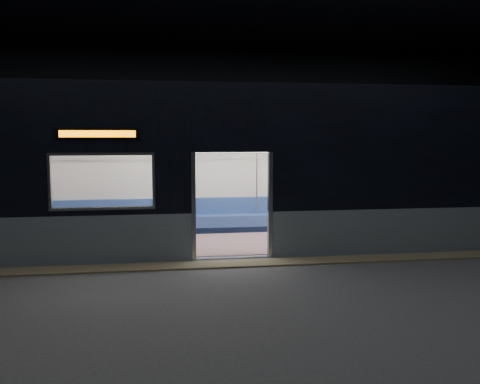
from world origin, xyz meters
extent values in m
cube|color=#47494C|center=(0.00, 0.00, -0.01)|extent=(24.00, 14.00, 0.01)
cube|color=black|center=(0.00, 6.98, 2.50)|extent=(24.00, 0.04, 5.00)
cube|color=#8C7F59|center=(0.00, 0.55, 0.01)|extent=(22.80, 0.50, 0.03)
cube|color=gray|center=(4.85, 1.06, 0.45)|extent=(8.30, 0.12, 0.90)
cube|color=black|center=(4.85, 1.06, 2.05)|extent=(8.30, 0.12, 2.30)
cube|color=black|center=(0.00, 1.06, 2.62)|extent=(1.40, 0.12, 1.15)
cube|color=#B7BABC|center=(-0.74, 1.06, 1.02)|extent=(0.08, 0.14, 2.05)
cube|color=#B7BABC|center=(0.74, 1.06, 1.02)|extent=(0.08, 0.14, 2.05)
cube|color=black|center=(-2.45, 0.98, 2.39)|extent=(1.50, 0.04, 0.18)
cube|color=orange|center=(-2.45, 0.97, 2.39)|extent=(1.34, 0.03, 0.12)
cube|color=beige|center=(0.00, 3.94, 1.60)|extent=(18.00, 0.12, 3.20)
cube|color=black|center=(0.00, 2.50, 3.28)|extent=(18.00, 3.00, 0.15)
cube|color=#876362|center=(0.00, 2.50, 0.02)|extent=(17.76, 2.76, 0.04)
cube|color=beige|center=(0.00, 2.50, 2.35)|extent=(17.76, 2.76, 0.10)
cube|color=#2C4D80|center=(0.00, 3.62, 0.24)|extent=(11.00, 0.48, 0.41)
cube|color=#2C4D80|center=(0.00, 3.81, 0.65)|extent=(11.00, 0.10, 0.40)
cube|color=#73545A|center=(-3.30, 1.41, 0.24)|extent=(4.40, 0.48, 0.41)
cube|color=#73545A|center=(3.30, 1.41, 0.24)|extent=(4.40, 0.48, 0.41)
cylinder|color=silver|center=(-0.95, 1.37, 1.17)|extent=(0.04, 0.04, 2.26)
cylinder|color=silver|center=(-0.95, 3.63, 1.17)|extent=(0.04, 0.04, 2.26)
cylinder|color=silver|center=(0.95, 1.37, 1.17)|extent=(0.04, 0.04, 2.26)
cylinder|color=silver|center=(0.95, 3.63, 1.17)|extent=(0.04, 0.04, 2.26)
cylinder|color=silver|center=(0.00, 3.58, 1.95)|extent=(11.00, 0.03, 0.03)
cube|color=black|center=(2.68, 3.40, 0.53)|extent=(0.16, 0.45, 0.15)
cube|color=black|center=(2.88, 3.40, 0.53)|extent=(0.16, 0.45, 0.15)
cylinder|color=black|center=(2.68, 3.20, 0.26)|extent=(0.11, 0.11, 0.43)
cylinder|color=black|center=(2.88, 3.20, 0.26)|extent=(0.11, 0.11, 0.43)
cube|color=#F0647E|center=(2.78, 3.59, 0.55)|extent=(0.38, 0.21, 0.19)
cylinder|color=#F0647E|center=(2.78, 3.62, 0.88)|extent=(0.40, 0.40, 0.50)
sphere|color=tan|center=(2.78, 3.60, 1.24)|extent=(0.20, 0.20, 0.20)
sphere|color=black|center=(2.78, 3.64, 1.27)|extent=(0.21, 0.21, 0.21)
cube|color=black|center=(2.80, 3.33, 0.66)|extent=(0.26, 0.22, 0.12)
cube|color=white|center=(2.59, 3.85, 1.45)|extent=(0.91, 0.03, 0.59)
camera|label=1|loc=(-1.28, -8.48, 2.35)|focal=38.00mm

